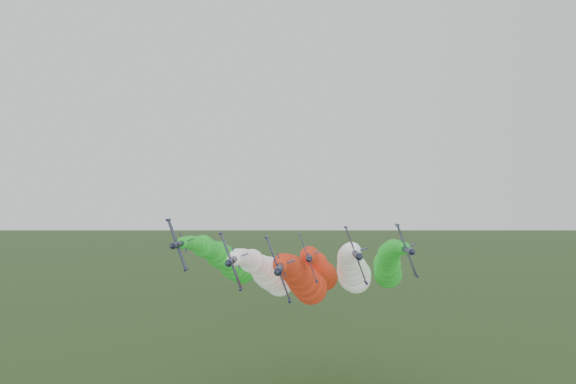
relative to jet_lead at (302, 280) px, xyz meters
The scene contains 6 objects.
jet_lead is the anchor object (origin of this frame).
jet_inner_left 14.09m from the jet_lead, 127.43° to the left, with size 11.44×70.43×20.93m.
jet_inner_right 17.97m from the jet_lead, 45.09° to the left, with size 11.67×70.66×21.16m.
jet_outer_left 29.96m from the jet_lead, 132.18° to the left, with size 11.58×70.57×21.07m.
jet_outer_right 30.29m from the jet_lead, 41.44° to the left, with size 11.58×70.57×21.06m.
jet_trail 28.87m from the jet_lead, 80.92° to the left, with size 11.46×70.45×20.95m.
Camera 1 is at (1.11, -99.71, 49.15)m, focal length 35.00 mm.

